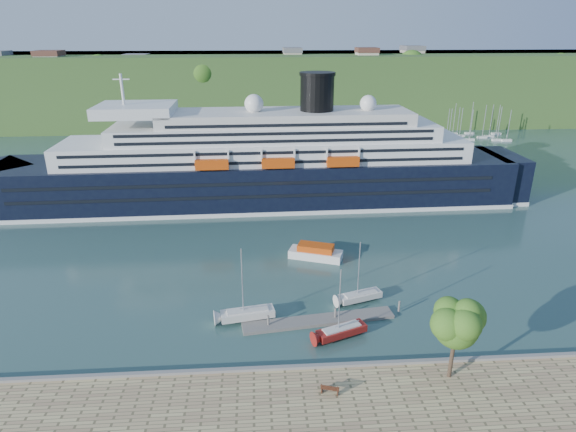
# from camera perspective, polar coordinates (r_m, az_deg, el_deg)

# --- Properties ---
(ground) EXTENTS (400.00, 400.00, 0.00)m
(ground) POSITION_cam_1_polar(r_m,az_deg,el_deg) (51.22, 1.37, -18.30)
(ground) COLOR #2A4B45
(ground) RESTS_ON ground
(far_hillside) EXTENTS (400.00, 50.00, 24.00)m
(far_hillside) POSITION_cam_1_polar(r_m,az_deg,el_deg) (185.41, -2.82, 14.99)
(far_hillside) COLOR #324F1F
(far_hillside) RESTS_ON ground
(quay_coping) EXTENTS (220.00, 0.50, 0.30)m
(quay_coping) POSITION_cam_1_polar(r_m,az_deg,el_deg) (50.34, 1.40, -17.44)
(quay_coping) COLOR slate
(quay_coping) RESTS_ON promenade
(cruise_ship) EXTENTS (112.53, 18.33, 25.21)m
(cruise_ship) POSITION_cam_1_polar(r_m,az_deg,el_deg) (93.35, -3.94, 8.93)
(cruise_ship) COLOR black
(cruise_ship) RESTS_ON ground
(park_bench) EXTENTS (1.92, 1.20, 1.14)m
(park_bench) POSITION_cam_1_polar(r_m,az_deg,el_deg) (47.53, 5.00, -19.64)
(park_bench) COLOR #4B2515
(park_bench) RESTS_ON promenade
(promenade_tree) EXTENTS (5.62, 5.62, 9.32)m
(promenade_tree) POSITION_cam_1_polar(r_m,az_deg,el_deg) (49.25, 19.17, -13.29)
(promenade_tree) COLOR #356119
(promenade_tree) RESTS_ON promenade
(floating_pontoon) EXTENTS (18.42, 4.53, 0.41)m
(floating_pontoon) POSITION_cam_1_polar(r_m,az_deg,el_deg) (58.77, 3.67, -12.23)
(floating_pontoon) COLOR gray
(floating_pontoon) RESTS_ON ground
(sailboat_white_near) EXTENTS (7.27, 3.14, 9.09)m
(sailboat_white_near) POSITION_cam_1_polar(r_m,az_deg,el_deg) (56.82, -4.92, -8.40)
(sailboat_white_near) COLOR silver
(sailboat_white_near) RESTS_ON ground
(sailboat_red) EXTENTS (6.66, 4.02, 8.33)m
(sailboat_red) POSITION_cam_1_polar(r_m,az_deg,el_deg) (54.24, 6.51, -10.51)
(sailboat_red) COLOR maroon
(sailboat_red) RESTS_ON ground
(sailboat_white_far) EXTENTS (6.46, 3.56, 8.04)m
(sailboat_white_far) POSITION_cam_1_polar(r_m,az_deg,el_deg) (61.27, 8.72, -6.79)
(sailboat_white_far) COLOR silver
(sailboat_white_far) RESTS_ON ground
(tender_launch) EXTENTS (8.53, 5.37, 2.23)m
(tender_launch) POSITION_cam_1_polar(r_m,az_deg,el_deg) (73.14, 3.30, -4.22)
(tender_launch) COLOR #C6420B
(tender_launch) RESTS_ON ground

